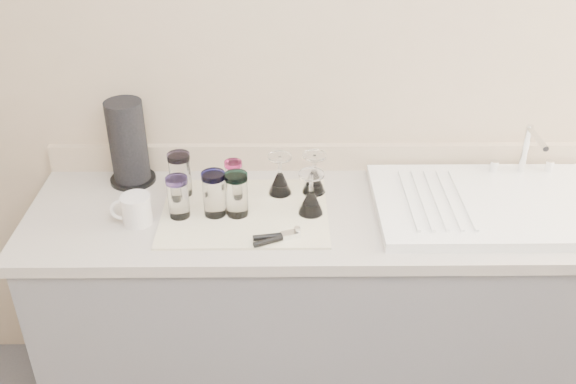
{
  "coord_description": "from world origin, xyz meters",
  "views": [
    {
      "loc": [
        -0.17,
        -0.62,
        2.06
      ],
      "look_at": [
        -0.15,
        1.15,
        1.0
      ],
      "focal_mm": 40.0,
      "sensor_mm": 36.0,
      "label": 1
    }
  ],
  "objects_px": {
    "sink_unit": "(498,203)",
    "tumbler_lavender": "(237,194)",
    "tumbler_magenta": "(178,197)",
    "goblet_back_right": "(314,179)",
    "tumbler_purple": "(234,177)",
    "tumbler_blue": "(214,193)",
    "can_opener": "(277,237)",
    "goblet_front_right": "(311,199)",
    "tumbler_teal": "(180,174)",
    "goblet_back_left": "(280,181)",
    "white_mug": "(136,210)",
    "paper_towel_roll": "(128,144)"
  },
  "relations": [
    {
      "from": "sink_unit",
      "to": "tumbler_lavender",
      "type": "relative_size",
      "value": 5.44
    },
    {
      "from": "tumbler_magenta",
      "to": "goblet_back_right",
      "type": "relative_size",
      "value": 0.98
    },
    {
      "from": "sink_unit",
      "to": "tumbler_purple",
      "type": "bearing_deg",
      "value": 173.73
    },
    {
      "from": "tumbler_purple",
      "to": "tumbler_blue",
      "type": "height_order",
      "value": "tumbler_blue"
    },
    {
      "from": "tumbler_lavender",
      "to": "can_opener",
      "type": "relative_size",
      "value": 1.0
    },
    {
      "from": "tumbler_purple",
      "to": "goblet_back_right",
      "type": "bearing_deg",
      "value": 1.09
    },
    {
      "from": "tumbler_lavender",
      "to": "goblet_back_right",
      "type": "bearing_deg",
      "value": 28.77
    },
    {
      "from": "goblet_front_right",
      "to": "can_opener",
      "type": "distance_m",
      "value": 0.2
    },
    {
      "from": "sink_unit",
      "to": "tumbler_blue",
      "type": "relative_size",
      "value": 5.33
    },
    {
      "from": "tumbler_magenta",
      "to": "sink_unit",
      "type": "bearing_deg",
      "value": 2.52
    },
    {
      "from": "sink_unit",
      "to": "can_opener",
      "type": "height_order",
      "value": "sink_unit"
    },
    {
      "from": "tumbler_teal",
      "to": "goblet_back_left",
      "type": "xyz_separation_m",
      "value": [
        0.34,
        0.0,
        -0.03
      ]
    },
    {
      "from": "tumbler_lavender",
      "to": "tumbler_teal",
      "type": "bearing_deg",
      "value": 146.87
    },
    {
      "from": "goblet_back_left",
      "to": "tumbler_purple",
      "type": "bearing_deg",
      "value": 179.22
    },
    {
      "from": "tumbler_teal",
      "to": "tumbler_blue",
      "type": "relative_size",
      "value": 1.0
    },
    {
      "from": "sink_unit",
      "to": "goblet_back_left",
      "type": "bearing_deg",
      "value": 172.55
    },
    {
      "from": "sink_unit",
      "to": "white_mug",
      "type": "bearing_deg",
      "value": -176.42
    },
    {
      "from": "goblet_front_right",
      "to": "white_mug",
      "type": "height_order",
      "value": "goblet_front_right"
    },
    {
      "from": "tumbler_teal",
      "to": "white_mug",
      "type": "distance_m",
      "value": 0.21
    },
    {
      "from": "tumbler_magenta",
      "to": "white_mug",
      "type": "distance_m",
      "value": 0.14
    },
    {
      "from": "goblet_back_right",
      "to": "goblet_back_left",
      "type": "bearing_deg",
      "value": -176.39
    },
    {
      "from": "sink_unit",
      "to": "tumbler_blue",
      "type": "height_order",
      "value": "sink_unit"
    },
    {
      "from": "tumbler_purple",
      "to": "sink_unit",
      "type": "bearing_deg",
      "value": -6.27
    },
    {
      "from": "tumbler_teal",
      "to": "tumbler_lavender",
      "type": "xyz_separation_m",
      "value": [
        0.2,
        -0.13,
        -0.0
      ]
    },
    {
      "from": "tumbler_teal",
      "to": "goblet_back_left",
      "type": "relative_size",
      "value": 1.06
    },
    {
      "from": "tumbler_magenta",
      "to": "paper_towel_roll",
      "type": "relative_size",
      "value": 0.46
    },
    {
      "from": "goblet_back_left",
      "to": "tumbler_blue",
      "type": "bearing_deg",
      "value": -148.18
    },
    {
      "from": "sink_unit",
      "to": "goblet_back_right",
      "type": "height_order",
      "value": "sink_unit"
    },
    {
      "from": "tumbler_magenta",
      "to": "white_mug",
      "type": "xyz_separation_m",
      "value": [
        -0.14,
        -0.03,
        -0.03
      ]
    },
    {
      "from": "goblet_back_right",
      "to": "tumbler_lavender",
      "type": "bearing_deg",
      "value": -151.23
    },
    {
      "from": "can_opener",
      "to": "paper_towel_roll",
      "type": "distance_m",
      "value": 0.66
    },
    {
      "from": "tumbler_magenta",
      "to": "tumbler_blue",
      "type": "distance_m",
      "value": 0.12
    },
    {
      "from": "sink_unit",
      "to": "tumbler_teal",
      "type": "distance_m",
      "value": 1.08
    },
    {
      "from": "sink_unit",
      "to": "tumbler_teal",
      "type": "height_order",
      "value": "sink_unit"
    },
    {
      "from": "goblet_front_right",
      "to": "can_opener",
      "type": "bearing_deg",
      "value": -125.48
    },
    {
      "from": "sink_unit",
      "to": "tumbler_teal",
      "type": "relative_size",
      "value": 5.31
    },
    {
      "from": "tumbler_blue",
      "to": "tumbler_lavender",
      "type": "height_order",
      "value": "tumbler_blue"
    },
    {
      "from": "tumbler_teal",
      "to": "tumbler_lavender",
      "type": "distance_m",
      "value": 0.24
    },
    {
      "from": "tumbler_magenta",
      "to": "tumbler_lavender",
      "type": "xyz_separation_m",
      "value": [
        0.19,
        0.01,
        0.0
      ]
    },
    {
      "from": "tumbler_magenta",
      "to": "tumbler_purple",
      "type": "bearing_deg",
      "value": 40.3
    },
    {
      "from": "tumbler_teal",
      "to": "tumbler_blue",
      "type": "height_order",
      "value": "same"
    },
    {
      "from": "sink_unit",
      "to": "goblet_back_right",
      "type": "distance_m",
      "value": 0.62
    },
    {
      "from": "tumbler_blue",
      "to": "goblet_back_left",
      "type": "xyz_separation_m",
      "value": [
        0.21,
        0.13,
        -0.03
      ]
    },
    {
      "from": "goblet_back_right",
      "to": "white_mug",
      "type": "distance_m",
      "value": 0.61
    },
    {
      "from": "goblet_back_left",
      "to": "paper_towel_roll",
      "type": "bearing_deg",
      "value": 169.03
    },
    {
      "from": "tumbler_blue",
      "to": "white_mug",
      "type": "height_order",
      "value": "tumbler_blue"
    },
    {
      "from": "tumbler_blue",
      "to": "goblet_back_right",
      "type": "distance_m",
      "value": 0.36
    },
    {
      "from": "tumbler_blue",
      "to": "sink_unit",
      "type": "bearing_deg",
      "value": 2.21
    },
    {
      "from": "tumbler_magenta",
      "to": "tumbler_lavender",
      "type": "bearing_deg",
      "value": 2.53
    },
    {
      "from": "white_mug",
      "to": "tumbler_blue",
      "type": "bearing_deg",
      "value": 8.68
    }
  ]
}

